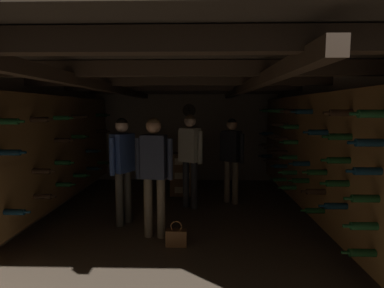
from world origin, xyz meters
TOP-DOWN VIEW (x-y plane):
  - ground_plane at (0.00, 0.00)m, footprint 8.40×8.40m
  - room_shell at (0.01, 0.27)m, footprint 4.72×6.52m
  - wine_crate_stack at (-0.02, 1.77)m, footprint 0.52×0.35m
  - display_bottle at (0.02, 1.81)m, footprint 0.08×0.08m
  - person_host_center at (-0.29, -0.46)m, footprint 0.54×0.26m
  - person_guest_rear_center at (0.17, 0.90)m, footprint 0.46×0.38m
  - person_guest_mid_left at (-0.86, 0.04)m, footprint 0.36×0.48m
  - person_guest_far_right at (0.96, 1.22)m, footprint 0.46×0.38m
  - handbag at (0.04, -0.76)m, footprint 0.28×0.12m

SIDE VIEW (x-z plane):
  - ground_plane at x=0.00m, z-range 0.00..0.00m
  - handbag at x=0.04m, z-range -0.06..0.29m
  - wine_crate_stack at x=-0.02m, z-range 0.00..0.90m
  - person_guest_far_right at x=0.96m, z-range 0.17..1.82m
  - person_guest_mid_left at x=-0.86m, z-range 0.18..1.88m
  - display_bottle at x=0.02m, z-range 0.86..1.21m
  - person_host_center at x=-0.29m, z-range 0.19..1.91m
  - person_guest_rear_center at x=0.17m, z-range 0.19..1.92m
  - room_shell at x=0.01m, z-range 0.21..2.62m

